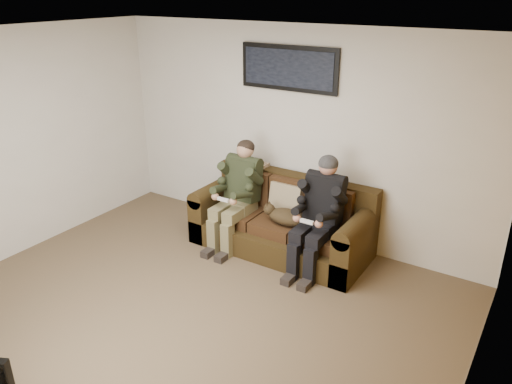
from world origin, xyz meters
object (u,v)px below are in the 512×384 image
Objects in this scene: framed_poster at (289,68)px; person_right at (320,208)px; person_left at (238,189)px; sofa at (284,223)px; cat at (285,216)px.

person_right is at bearing -37.28° from framed_poster.
person_right is (1.09, 0.00, 0.00)m from person_left.
framed_poster is (-0.20, 0.39, 1.77)m from sofa.
person_right is 1.67m from framed_poster.
framed_poster is (-0.74, 0.57, 1.38)m from person_right.
person_right reaches higher than sofa.
person_left is 0.99× the size of person_right.
sofa is 1.65× the size of person_left.
framed_poster is (-0.33, 0.58, 1.58)m from cat.
cat is at bearing -177.56° from person_right.
cat is at bearing -56.80° from sofa.
person_right is (0.54, -0.18, 0.39)m from sofa.
person_right is at bearing -17.95° from sofa.
framed_poster is (0.34, 0.57, 1.38)m from person_left.
person_right is at bearing 0.02° from person_left.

